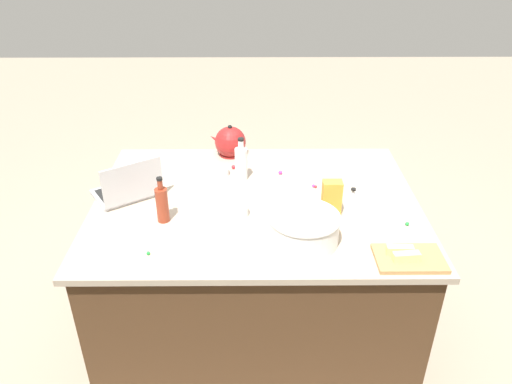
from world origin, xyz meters
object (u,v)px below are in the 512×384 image
Objects in this scene: laptop at (129,189)px; bottle_vinegar at (241,163)px; cutting_board at (409,258)px; butter_stick_left at (400,250)px; bottle_soy at (162,204)px; kettle at (230,142)px; ramekin_small at (238,210)px; candy_bag at (332,198)px; kitchen_timer at (353,196)px; mixing_bowl_large at (304,228)px; ramekin_medium at (222,172)px; butter_stick_right at (406,257)px.

laptop is 0.59m from bottle_vinegar.
bottle_vinegar is at bearing -45.07° from cutting_board.
bottle_soy is at bearing -15.47° from butter_stick_left.
kettle is 0.65m from ramekin_small.
bottle_vinegar is at bearing -38.59° from candy_bag.
butter_stick_left is 0.75m from ramekin_small.
kitchen_timer is (-0.56, -0.11, 0.01)m from ramekin_small.
mixing_bowl_large is 0.73m from ramekin_medium.
kitchen_timer is at bearing -140.87° from candy_bag.
butter_stick_right is (-1.24, 0.54, -0.01)m from laptop.
kettle is 1.22m from butter_stick_left.
butter_stick_right is at bearing 123.19° from candy_bag.
bottle_vinegar reaches higher than ramekin_medium.
butter_stick_right reaches higher than cutting_board.
kitchen_timer is (0.13, -0.48, -0.00)m from butter_stick_right.
laptop is at bearing -24.79° from mixing_bowl_large.
ramekin_medium is at bearing -118.85° from bottle_soy.
mixing_bowl_large is 0.36m from ramekin_small.
kitchen_timer is at bearing -75.04° from butter_stick_left.
cutting_board is at bearing 157.56° from laptop.
ramekin_medium is (0.81, -0.75, 0.01)m from cutting_board.
cutting_board is 1.66× the size of candy_bag.
cutting_board is at bearing 127.13° from candy_bag.
kettle reaches higher than ramekin_medium.
butter_stick_left is at bearing 124.94° from candy_bag.
laptop is at bearing 18.44° from bottle_vinegar.
butter_stick_right is 1.10× the size of ramekin_small.
cutting_board is at bearing 153.82° from ramekin_small.
laptop is at bearing -22.44° from cutting_board.
mixing_bowl_large is 4.01× the size of kitchen_timer.
laptop is at bearing -23.69° from butter_stick_right.
butter_stick_left is at bearing 163.91° from mixing_bowl_large.
cutting_board is 3.66× the size of kitchen_timer.
cutting_board is 0.04m from butter_stick_right.
mixing_bowl_large is at bearing 56.98° from candy_bag.
candy_bag is at bearing -123.02° from mixing_bowl_large.
ramekin_small is at bearing -25.88° from butter_stick_left.
kitchen_timer is (0.12, -0.44, -0.00)m from butter_stick_left.
mixing_bowl_large is 1.31× the size of bottle_vinegar.
laptop is 0.92m from mixing_bowl_large.
bottle_vinegar is at bearing -46.91° from butter_stick_right.
butter_stick_left is 1.43× the size of kitchen_timer.
butter_stick_left is 0.05m from butter_stick_right.
ramekin_small is 0.57m from kitchen_timer.
kettle is 2.13× the size of ramekin_small.
ramekin_small is (-0.06, 0.65, -0.05)m from kettle.
bottle_vinegar is 0.96m from butter_stick_left.
cutting_board is 2.56× the size of butter_stick_left.
bottle_vinegar is 0.55m from candy_bag.
bottle_vinegar is at bearing -91.65° from ramekin_small.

